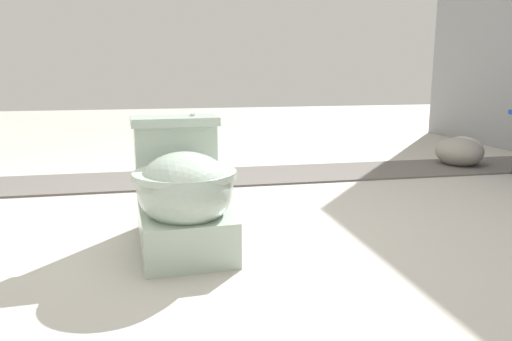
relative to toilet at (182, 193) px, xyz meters
The scene contains 5 objects.
ground_plane 0.31m from the toilet, 124.78° to the left, with size 14.00×14.00×0.00m, color #B7B2A8.
gravel_strip 1.44m from the toilet, 151.26° to the left, with size 0.56×8.00×0.01m, color #605B56.
toilet is the anchor object (origin of this frame).
boulder_near 2.51m from the toilet, 121.66° to the left, with size 0.31×0.30×0.22m, color #B7B2AD.
boulder_far 2.46m from the toilet, 121.68° to the left, with size 0.37×0.31×0.21m, color gray.
Camera 1 is at (2.06, -0.29, 0.71)m, focal length 35.00 mm.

